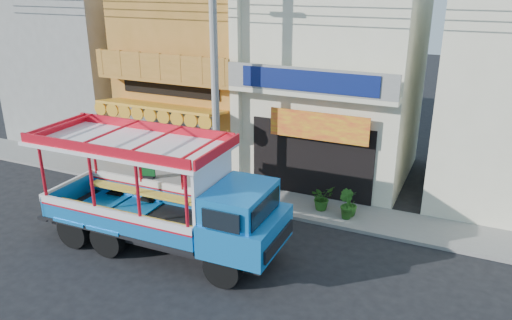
% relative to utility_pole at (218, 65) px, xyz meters
% --- Properties ---
extents(ground, '(90.00, 90.00, 0.00)m').
position_rel_utility_pole_xyz_m(ground, '(0.85, -3.30, -5.03)').
color(ground, black).
rests_on(ground, ground).
extents(sidewalk, '(30.00, 2.00, 0.12)m').
position_rel_utility_pole_xyz_m(sidewalk, '(0.85, 0.70, -4.97)').
color(sidewalk, slate).
rests_on(sidewalk, ground).
extents(shophouse_left, '(6.00, 7.50, 8.24)m').
position_rel_utility_pole_xyz_m(shophouse_left, '(-3.15, 4.66, -0.92)').
color(shophouse_left, '#A87025').
rests_on(shophouse_left, ground).
extents(shophouse_right, '(6.00, 6.75, 8.24)m').
position_rel_utility_pole_xyz_m(shophouse_right, '(2.85, 4.66, -0.93)').
color(shophouse_right, beige).
rests_on(shophouse_right, ground).
extents(party_pilaster, '(0.35, 0.30, 8.00)m').
position_rel_utility_pole_xyz_m(party_pilaster, '(-0.15, 1.55, -1.03)').
color(party_pilaster, beige).
rests_on(party_pilaster, ground).
extents(filler_building_left, '(6.00, 6.00, 7.60)m').
position_rel_utility_pole_xyz_m(filler_building_left, '(-10.15, 4.70, -1.23)').
color(filler_building_left, gray).
rests_on(filler_building_left, ground).
extents(utility_pole, '(28.00, 0.26, 9.00)m').
position_rel_utility_pole_xyz_m(utility_pole, '(0.00, 0.00, 0.00)').
color(utility_pole, gray).
rests_on(utility_pole, ground).
extents(songthaew_truck, '(7.70, 2.69, 3.58)m').
position_rel_utility_pole_xyz_m(songthaew_truck, '(0.54, -3.73, -3.31)').
color(songthaew_truck, black).
rests_on(songthaew_truck, ground).
extents(green_sign, '(0.61, 0.39, 0.94)m').
position_rel_utility_pole_xyz_m(green_sign, '(-3.66, 0.49, -4.52)').
color(green_sign, black).
rests_on(green_sign, sidewalk).
extents(potted_plant_a, '(1.00, 1.03, 0.88)m').
position_rel_utility_pole_xyz_m(potted_plant_a, '(3.62, 0.68, -4.47)').
color(potted_plant_a, '#255719').
rests_on(potted_plant_a, sidewalk).
extents(potted_plant_b, '(0.70, 0.69, 0.99)m').
position_rel_utility_pole_xyz_m(potted_plant_b, '(4.56, 0.39, -4.42)').
color(potted_plant_b, '#255719').
rests_on(potted_plant_b, sidewalk).
extents(potted_plant_c, '(0.66, 0.66, 0.88)m').
position_rel_utility_pole_xyz_m(potted_plant_c, '(4.64, 0.61, -4.47)').
color(potted_plant_c, '#255719').
rests_on(potted_plant_c, sidewalk).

